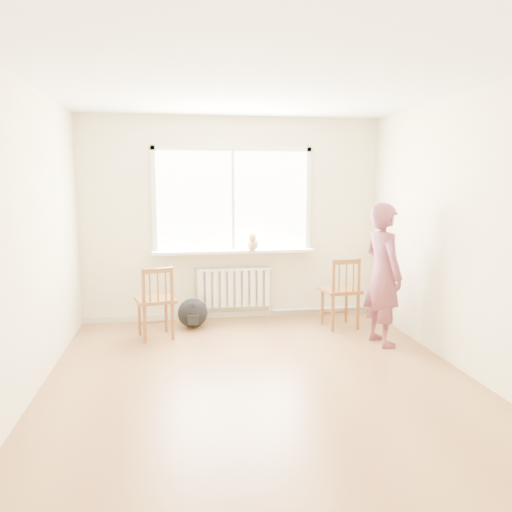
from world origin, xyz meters
name	(u,v)px	position (x,y,z in m)	size (l,w,h in m)	color
floor	(260,379)	(0.00, 0.00, 0.00)	(4.50, 4.50, 0.00)	olive
ceiling	(261,82)	(0.00, 0.00, 2.70)	(4.50, 4.50, 0.00)	white
back_wall	(233,219)	(0.00, 2.25, 1.35)	(4.00, 0.01, 2.70)	beige
window	(233,196)	(0.00, 2.22, 1.66)	(2.12, 0.05, 1.42)	white
windowsill	(234,251)	(0.00, 2.14, 0.93)	(2.15, 0.22, 0.04)	white
radiator	(234,287)	(0.00, 2.16, 0.44)	(1.00, 0.12, 0.55)	white
heating_pipe	(322,309)	(1.25, 2.19, 0.08)	(0.04, 0.04, 1.40)	silver
baseboard	(233,314)	(0.00, 2.23, 0.04)	(4.00, 0.03, 0.08)	beige
chair_left	(156,303)	(-1.01, 1.42, 0.44)	(0.52, 0.51, 0.87)	brown
chair_right	(342,293)	(1.30, 1.50, 0.46)	(0.49, 0.47, 0.91)	brown
person	(383,274)	(1.55, 0.83, 0.81)	(0.59, 0.39, 1.62)	#C5414E
cat	(252,243)	(0.24, 2.06, 1.05)	(0.21, 0.38, 0.26)	#CBB48A
backpack	(193,313)	(-0.57, 1.81, 0.19)	(0.38, 0.29, 0.38)	black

